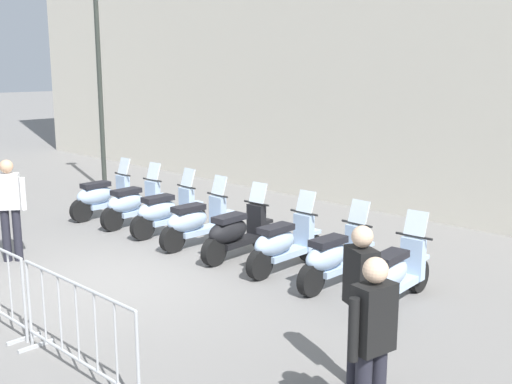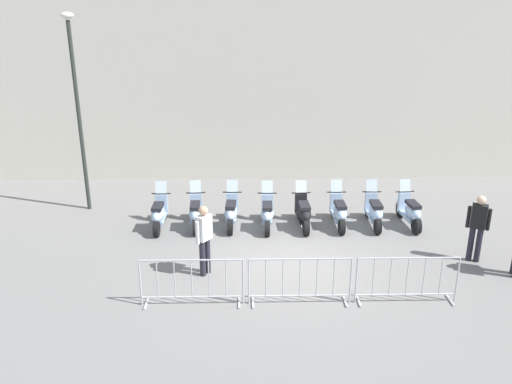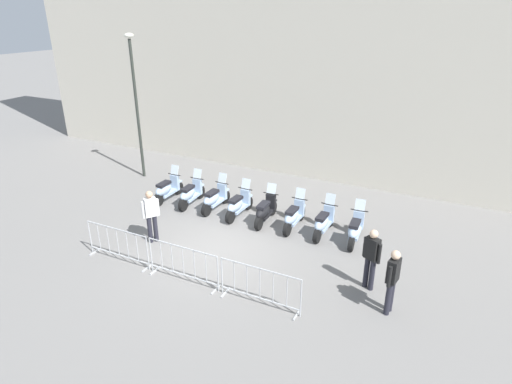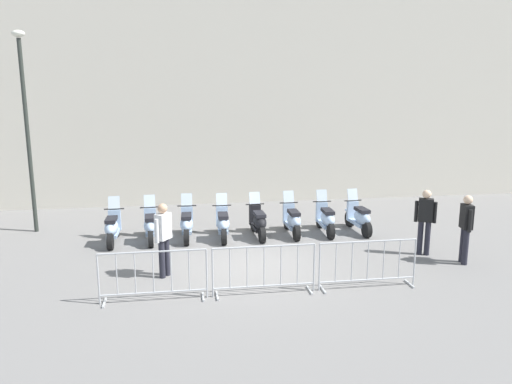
{
  "view_description": "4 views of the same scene",
  "coord_description": "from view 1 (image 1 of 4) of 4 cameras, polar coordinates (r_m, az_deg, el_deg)",
  "views": [
    {
      "loc": [
        8.42,
        -4.24,
        3.32
      ],
      "look_at": [
        0.38,
        2.6,
        1.12
      ],
      "focal_mm": 44.36,
      "sensor_mm": 36.0,
      "label": 1
    },
    {
      "loc": [
        -0.01,
        -11.47,
        5.93
      ],
      "look_at": [
        -1.07,
        2.43,
        0.98
      ],
      "focal_mm": 35.99,
      "sensor_mm": 36.0,
      "label": 2
    },
    {
      "loc": [
        7.06,
        -9.23,
        6.93
      ],
      "look_at": [
        -0.02,
        2.16,
        1.1
      ],
      "focal_mm": 30.52,
      "sensor_mm": 36.0,
      "label": 3
    },
    {
      "loc": [
        -0.52,
        -11.58,
        4.23
      ],
      "look_at": [
        0.26,
        2.65,
        1.27
      ],
      "focal_mm": 34.51,
      "sensor_mm": 36.0,
      "label": 4
    }
  ],
  "objects": [
    {
      "name": "officer_by_barriers",
      "position": [
        11.28,
        -21.35,
        -1.03
      ],
      "size": [
        0.37,
        0.49,
        1.73
      ],
      "color": "#23232D",
      "rests_on": "ground"
    },
    {
      "name": "officer_near_row_end",
      "position": [
        5.61,
        10.48,
        -13.14
      ],
      "size": [
        0.25,
        0.55,
        1.73
      ],
      "color": "#23232D",
      "rests_on": "ground"
    },
    {
      "name": "motorcycle_5",
      "position": [
        10.12,
        2.44,
        -4.71
      ],
      "size": [
        0.57,
        1.73,
        1.24
      ],
      "color": "black",
      "rests_on": "ground"
    },
    {
      "name": "motorcycle_2",
      "position": [
        12.35,
        -8.16,
        -1.78
      ],
      "size": [
        0.56,
        1.73,
        1.24
      ],
      "color": "black",
      "rests_on": "ground"
    },
    {
      "name": "officer_mid_plaza",
      "position": [
        6.54,
        9.37,
        -9.38
      ],
      "size": [
        0.52,
        0.33,
        1.73
      ],
      "color": "#23232D",
      "rests_on": "ground"
    },
    {
      "name": "motorcycle_1",
      "position": [
        13.14,
        -11.0,
        -1.06
      ],
      "size": [
        0.63,
        1.72,
        1.24
      ],
      "color": "black",
      "rests_on": "ground"
    },
    {
      "name": "ground_plane",
      "position": [
        10.0,
        -13.01,
        -7.96
      ],
      "size": [
        120.0,
        120.0,
        0.0
      ],
      "primitive_type": "plane",
      "color": "slate"
    },
    {
      "name": "motorcycle_4",
      "position": [
        10.77,
        -1.79,
        -3.68
      ],
      "size": [
        0.62,
        1.72,
        1.24
      ],
      "color": "black",
      "rests_on": "ground"
    },
    {
      "name": "motorcycle_3",
      "position": [
        11.51,
        -5.42,
        -2.71
      ],
      "size": [
        0.56,
        1.73,
        1.24
      ],
      "color": "black",
      "rests_on": "ground"
    },
    {
      "name": "street_lamp",
      "position": [
        16.62,
        -14.05,
        12.21
      ],
      "size": [
        0.36,
        0.36,
        5.89
      ],
      "color": "#2D332D",
      "rests_on": "ground"
    },
    {
      "name": "motorcycle_6",
      "position": [
        9.5,
        7.14,
        -5.89
      ],
      "size": [
        0.56,
        1.73,
        1.24
      ],
      "color": "black",
      "rests_on": "ground"
    },
    {
      "name": "motorcycle_7",
      "position": [
        8.95,
        12.45,
        -7.21
      ],
      "size": [
        0.65,
        1.72,
        1.24
      ],
      "color": "black",
      "rests_on": "ground"
    },
    {
      "name": "barrier_segment_2",
      "position": [
        7.09,
        -15.78,
        -11.93
      ],
      "size": [
        2.18,
        0.64,
        1.07
      ],
      "color": "#B2B5B7",
      "rests_on": "ground"
    },
    {
      "name": "motorcycle_0",
      "position": [
        13.95,
        -13.63,
        -0.42
      ],
      "size": [
        0.57,
        1.73,
        1.24
      ],
      "color": "black",
      "rests_on": "ground"
    }
  ]
}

